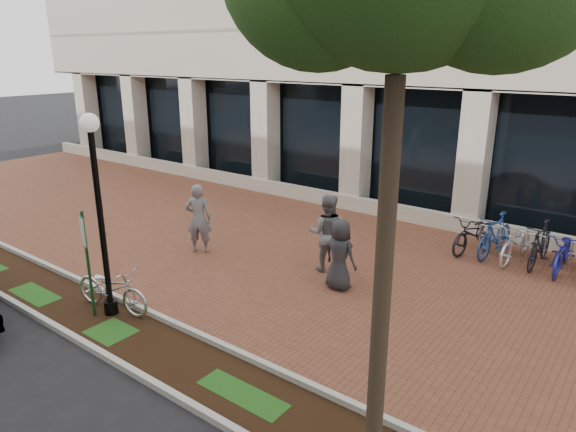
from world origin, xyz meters
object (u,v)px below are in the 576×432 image
Objects in this scene: pedestrian_left at (198,219)px; bike_rack_cluster at (527,243)px; parking_sign at (86,251)px; lamppost at (99,206)px; locked_bicycle at (112,288)px; pedestrian_mid at (327,233)px; pedestrian_right at (340,255)px; bollard at (490,237)px.

pedestrian_left reaches higher than bike_rack_cluster.
lamppost is (0.19, 0.29, 0.88)m from parking_sign.
locked_bicycle is 1.01× the size of pedestrian_left.
pedestrian_right is at bearing 111.06° from pedestrian_mid.
parking_sign is 1.19× the size of pedestrian_left.
parking_sign is 0.55× the size of lamppost.
bike_rack_cluster is at bearing -47.42° from locked_bicycle.
parking_sign is at bearing -121.87° from bike_rack_cluster.
locked_bicycle is at bearing 124.00° from lamppost.
lamppost reaches higher than bollard.
locked_bicycle is at bearing 94.20° from parking_sign.
pedestrian_right is at bearing 51.14° from lamppost.
bollard is at bearing -109.93° from pedestrian_right.
parking_sign is at bearing 157.12° from locked_bicycle.
bollard is at bearing 57.36° from lamppost.
locked_bicycle is 0.99× the size of pedestrian_mid.
lamppost is 4.38× the size of bollard.
bollard is 0.96m from bike_rack_cluster.
locked_bicycle reaches higher than bollard.
pedestrian_left is 4.25m from pedestrian_right.
pedestrian_right is at bearing 151.48° from pedestrian_left.
lamppost is 2.15× the size of locked_bicycle.
pedestrian_mid is 1.18× the size of pedestrian_right.
pedestrian_right is (4.23, 0.35, -0.12)m from pedestrian_left.
pedestrian_mid is at bearing -129.25° from bollard.
pedestrian_mid is at bearing 63.22° from lamppost.
pedestrian_mid is at bearing 164.05° from pedestrian_left.
parking_sign is 1.16× the size of pedestrian_mid.
bike_rack_cluster is (7.27, 4.53, -0.40)m from pedestrian_left.
pedestrian_mid is 0.54× the size of bike_rack_cluster.
pedestrian_left is (-1.00, 3.42, 0.45)m from locked_bicycle.
lamppost is 1.14× the size of bike_rack_cluster.
lamppost reaches higher than bike_rack_cluster.
locked_bicycle is at bearing -122.84° from bike_rack_cluster.
pedestrian_left is at bearing 7.11° from locked_bicycle.
pedestrian_left is (-0.90, 3.84, -0.50)m from parking_sign.
lamppost is 2.12× the size of pedestrian_mid.
lamppost is 3.97m from pedestrian_left.
bike_rack_cluster is at bearing 52.57° from lamppost.
pedestrian_right is (0.81, -0.71, -0.15)m from pedestrian_mid.
bollard is (5.32, 8.04, -0.03)m from locked_bicycle.
locked_bicycle is at bearing -123.51° from bollard.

